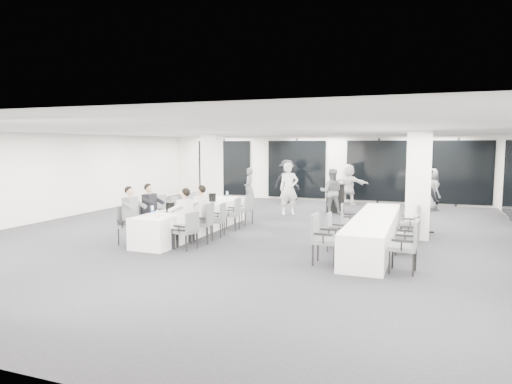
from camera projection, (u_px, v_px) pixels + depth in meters
room at (296, 181)px, 13.04m from camera, size 14.04×16.04×2.84m
column_left at (212, 174)px, 16.28m from camera, size 0.60×0.60×2.80m
column_right at (418, 185)px, 11.78m from camera, size 0.60×0.60×2.80m
banquet_table_main at (196, 219)px, 12.64m from camera, size 0.90×5.00×0.75m
banquet_table_side at (374, 232)px, 10.76m from camera, size 0.90×5.00×0.75m
cocktail_table at (335, 198)px, 16.41m from camera, size 0.74×0.74×1.03m
chair_main_left_near at (128, 223)px, 11.12m from camera, size 0.56×0.60×0.95m
chair_main_left_second at (146, 218)px, 11.85m from camera, size 0.56×0.59×0.92m
chair_main_left_mid at (165, 211)px, 12.69m from camera, size 0.54×0.60×1.03m
chair_main_left_fourth at (178, 210)px, 13.34m from camera, size 0.50×0.55×0.92m
chair_main_left_far at (196, 205)px, 14.36m from camera, size 0.52×0.56×0.93m
chair_main_right_near at (188, 228)px, 10.58m from camera, size 0.54×0.56×0.88m
chair_main_right_second at (205, 220)px, 11.34m from camera, size 0.58×0.62×1.00m
chair_main_right_mid at (218, 218)px, 12.08m from camera, size 0.52×0.55×0.89m
chair_main_right_fourth at (233, 212)px, 13.01m from camera, size 0.51×0.56×0.92m
chair_main_right_far at (246, 207)px, 13.89m from camera, size 0.55×0.58×0.93m
chair_side_left_near at (322, 236)px, 9.30m from camera, size 0.53×0.59×1.03m
chair_side_left_mid at (334, 229)px, 10.47m from camera, size 0.44×0.49×0.87m
chair_side_left_far at (347, 218)px, 12.09m from camera, size 0.50×0.53×0.87m
chair_side_right_near at (408, 243)px, 8.64m from camera, size 0.55×0.60×1.02m
chair_side_right_mid at (410, 232)px, 10.07m from camera, size 0.50×0.54×0.89m
chair_side_right_far at (413, 221)px, 11.49m from camera, size 0.52×0.56×0.92m
seated_guest_a at (133, 212)px, 11.02m from camera, size 0.50×0.38×1.44m
seated_guest_b at (152, 208)px, 11.78m from camera, size 0.50×0.38×1.44m
seated_guest_c at (183, 215)px, 10.62m from camera, size 0.50×0.38×1.44m
seated_guest_d at (199, 210)px, 11.36m from camera, size 0.50×0.38×1.44m
standing_guest_a at (289, 185)px, 15.84m from camera, size 0.95×0.90×2.05m
standing_guest_b at (331, 189)px, 15.87m from camera, size 0.98×0.73×1.81m
standing_guest_c at (287, 179)px, 19.00m from camera, size 1.44×0.97×2.03m
standing_guest_d at (423, 182)px, 16.90m from camera, size 1.35×1.33×2.07m
standing_guest_e at (432, 187)px, 16.85m from camera, size 0.91×1.00×1.77m
standing_guest_f at (349, 182)px, 18.39m from camera, size 1.78×0.83×1.87m
standing_guest_g at (249, 185)px, 17.86m from camera, size 0.79×0.81×1.73m
standing_guest_h at (425, 195)px, 12.69m from camera, size 0.99×1.16×2.05m
ice_bucket_near at (170, 207)px, 11.44m from camera, size 0.22×0.22×0.25m
ice_bucket_far at (212, 197)px, 13.53m from camera, size 0.22×0.22×0.25m
water_bottle_a at (152, 210)px, 10.99m from camera, size 0.07×0.07×0.22m
water_bottle_b at (205, 201)px, 12.73m from camera, size 0.07×0.07×0.23m
water_bottle_c at (227, 195)px, 14.42m from camera, size 0.07×0.07×0.21m
plate_a at (165, 212)px, 11.43m from camera, size 0.18×0.18×0.03m
plate_b at (161, 216)px, 10.79m from camera, size 0.19×0.19×0.03m
plate_c at (190, 208)px, 12.17m from camera, size 0.22×0.22×0.03m
wine_glass at (158, 212)px, 10.52m from camera, size 0.07×0.07×0.19m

